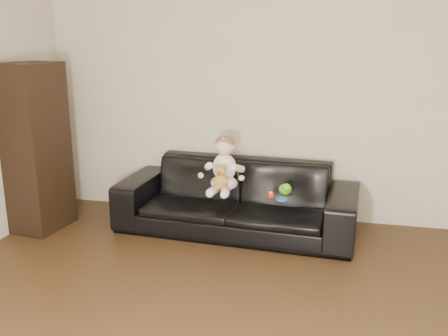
% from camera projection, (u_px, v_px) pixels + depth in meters
% --- Properties ---
extents(wall_back, '(5.00, 0.00, 5.00)m').
position_uv_depth(wall_back, '(281.00, 95.00, 5.06)').
color(wall_back, beige).
rests_on(wall_back, ground).
extents(sofa, '(2.37, 1.04, 0.68)m').
position_uv_depth(sofa, '(236.00, 198.00, 4.92)').
color(sofa, black).
rests_on(sofa, floor).
extents(cabinet, '(0.47, 0.61, 1.65)m').
position_uv_depth(cabinet, '(37.00, 148.00, 4.88)').
color(cabinet, black).
rests_on(cabinet, floor).
extents(shelf_item, '(0.21, 0.27, 0.28)m').
position_uv_depth(shelf_item, '(35.00, 111.00, 4.77)').
color(shelf_item, silver).
rests_on(shelf_item, cabinet).
extents(baby, '(0.35, 0.44, 0.52)m').
position_uv_depth(baby, '(224.00, 167.00, 4.74)').
color(baby, silver).
rests_on(baby, sofa).
extents(teddy_bear, '(0.14, 0.14, 0.23)m').
position_uv_depth(teddy_bear, '(221.00, 177.00, 4.60)').
color(teddy_bear, '#AB8031').
rests_on(teddy_bear, sofa).
extents(toy_green, '(0.12, 0.15, 0.10)m').
position_uv_depth(toy_green, '(285.00, 189.00, 4.67)').
color(toy_green, '#5CD018').
rests_on(toy_green, sofa).
extents(toy_rattle, '(0.07, 0.07, 0.06)m').
position_uv_depth(toy_rattle, '(271.00, 196.00, 4.54)').
color(toy_rattle, red).
rests_on(toy_rattle, sofa).
extents(toy_blue_disc, '(0.12, 0.12, 0.01)m').
position_uv_depth(toy_blue_disc, '(282.00, 199.00, 4.53)').
color(toy_blue_disc, blue).
rests_on(toy_blue_disc, sofa).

